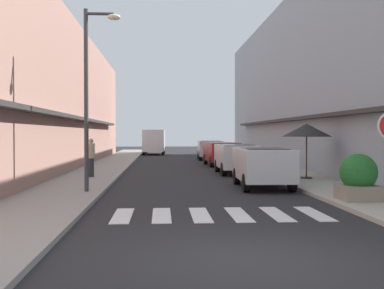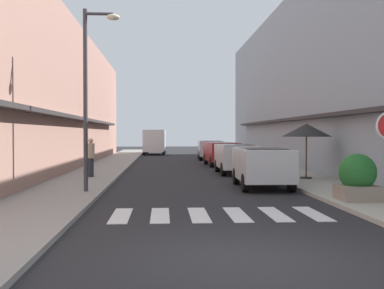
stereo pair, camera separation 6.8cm
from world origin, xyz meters
TOP-DOWN VIEW (x-y plane):
  - ground_plane at (0.00, 18.12)m, footprint 99.68×99.68m
  - sidewalk_left at (-4.67, 18.12)m, footprint 2.67×63.43m
  - sidewalk_right at (4.67, 18.12)m, footprint 2.67×63.43m
  - building_row_left at (-8.50, 19.39)m, footprint 5.50×42.78m
  - building_row_right at (8.50, 19.39)m, footprint 5.50×42.78m
  - crosswalk at (-0.00, 4.25)m, footprint 5.20×2.20m
  - parked_car_near at (2.29, 9.95)m, footprint 1.91×3.97m
  - parked_car_mid at (2.29, 16.20)m, footprint 1.83×4.04m
  - parked_car_far at (2.29, 22.22)m, footprint 1.93×4.48m
  - parked_car_distant at (2.29, 29.17)m, footprint 1.94×4.17m
  - delivery_van at (-2.14, 39.06)m, footprint 2.16×5.47m
  - street_lamp at (-3.69, 8.32)m, footprint 1.19×0.28m
  - cafe_umbrella at (4.67, 12.32)m, footprint 2.08×2.08m
  - planter_corner at (4.14, 5.75)m, footprint 1.06×1.06m
  - pedestrian_walking_near at (-4.49, 13.59)m, footprint 0.34×0.34m

SIDE VIEW (x-z plane):
  - ground_plane at x=0.00m, z-range 0.00..0.00m
  - crosswalk at x=0.00m, z-range 0.00..0.01m
  - sidewalk_left at x=-4.67m, z-range 0.00..0.12m
  - sidewalk_right at x=4.67m, z-range 0.00..0.12m
  - planter_corner at x=4.14m, z-range 0.08..1.40m
  - parked_car_near at x=2.29m, z-range 0.18..1.65m
  - parked_car_mid at x=2.29m, z-range 0.19..1.66m
  - parked_car_distant at x=2.29m, z-range 0.19..1.66m
  - parked_car_far at x=2.29m, z-range 0.19..1.66m
  - pedestrian_walking_near at x=-4.49m, z-range 0.16..1.85m
  - delivery_van at x=-2.14m, z-range 0.22..2.59m
  - cafe_umbrella at x=4.67m, z-range 0.98..3.29m
  - street_lamp at x=-3.69m, z-range 0.74..6.65m
  - building_row_left at x=-8.50m, z-range 0.00..8.14m
  - building_row_right at x=8.50m, z-range 0.00..10.15m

